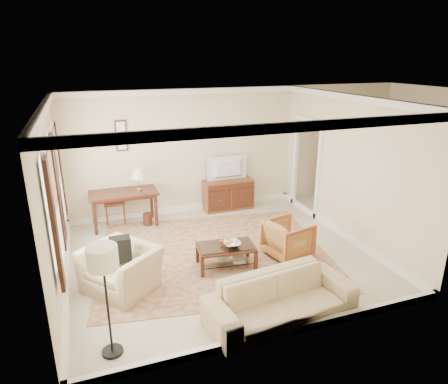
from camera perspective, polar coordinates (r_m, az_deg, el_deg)
room_shell at (r=6.86m, az=-0.73°, el=9.54°), size 5.51×5.01×2.91m
annex_bedroom at (r=10.60m, az=20.69°, el=-0.18°), size 3.00×2.70×2.90m
window_front at (r=6.07m, az=-23.20°, el=-2.33°), size 0.12×1.56×1.80m
window_rear at (r=7.59m, az=-22.74°, el=1.83°), size 0.12×1.56×1.80m
doorway at (r=9.64m, az=11.71°, el=3.40°), size 0.10×1.12×2.25m
rug at (r=7.71m, az=-1.44°, el=-8.76°), size 4.73×4.23×0.01m
writing_desk at (r=8.95m, az=-14.15°, el=-0.65°), size 1.45×0.72×0.79m
desk_chair at (r=9.32m, az=-15.50°, el=-1.00°), size 0.54×0.54×1.05m
desk_lamp at (r=8.87m, az=-12.12°, el=1.79°), size 0.32×0.32×0.50m
framed_prints at (r=9.05m, az=-14.47°, el=7.83°), size 0.25×0.04×0.68m
sideboard at (r=9.76m, az=0.58°, el=-0.34°), size 1.20×0.46×0.74m
tv at (r=9.50m, az=0.64°, el=4.41°), size 0.94×0.54×0.12m
coffee_table at (r=7.13m, az=0.29°, el=-8.35°), size 1.07×0.71×0.43m
fruit_bowl at (r=7.03m, az=1.16°, el=-7.34°), size 0.42×0.42×0.10m
book_a at (r=7.26m, az=-0.92°, el=-9.20°), size 0.27×0.14×0.38m
book_b at (r=7.19m, az=1.31°, el=-9.55°), size 0.27×0.12×0.38m
striped_armchair at (r=7.59m, az=9.11°, el=-6.33°), size 0.84×0.88×0.77m
club_armchair at (r=6.65m, az=-14.52°, el=-9.66°), size 1.24×1.29×0.95m
backpack at (r=6.56m, az=-14.59°, el=-7.64°), size 0.38×0.39×0.40m
sofa at (r=5.86m, az=8.19°, el=-14.00°), size 2.23×0.88×0.85m
floor_lamp at (r=4.97m, az=-16.89°, el=-10.07°), size 0.37×0.37×1.50m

